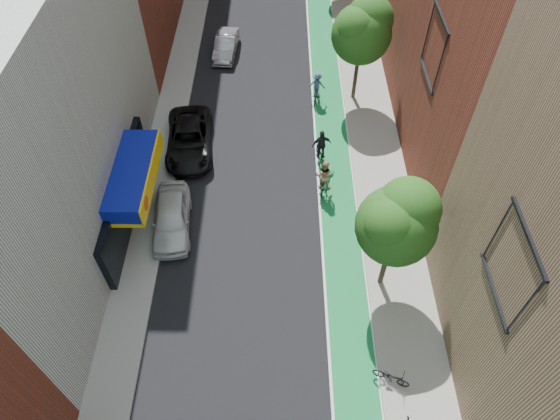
{
  "coord_description": "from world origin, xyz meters",
  "views": [
    {
      "loc": [
        0.92,
        -2.47,
        20.32
      ],
      "look_at": [
        0.88,
        13.23,
        1.5
      ],
      "focal_mm": 32.0,
      "sensor_mm": 36.0,
      "label": 1
    }
  ],
  "objects_px": {
    "parked_car_silver": "(226,45)",
    "cyclist_lane_near": "(324,180)",
    "cyclist_lane_mid": "(321,151)",
    "parked_car_black": "(189,139)",
    "cyclist_lane_far": "(317,89)",
    "parked_car_white": "(171,217)"
  },
  "relations": [
    {
      "from": "parked_car_silver",
      "to": "cyclist_lane_near",
      "type": "xyz_separation_m",
      "value": [
        6.2,
        -13.37,
        0.3
      ]
    },
    {
      "from": "cyclist_lane_near",
      "to": "cyclist_lane_mid",
      "type": "height_order",
      "value": "cyclist_lane_mid"
    },
    {
      "from": "parked_car_black",
      "to": "cyclist_lane_near",
      "type": "xyz_separation_m",
      "value": [
        7.6,
        -3.41,
        0.19
      ]
    },
    {
      "from": "cyclist_lane_mid",
      "to": "cyclist_lane_far",
      "type": "height_order",
      "value": "cyclist_lane_mid"
    },
    {
      "from": "parked_car_black",
      "to": "parked_car_silver",
      "type": "distance_m",
      "value": 10.06
    },
    {
      "from": "parked_car_black",
      "to": "cyclist_lane_near",
      "type": "bearing_deg",
      "value": -29.19
    },
    {
      "from": "parked_car_white",
      "to": "cyclist_lane_mid",
      "type": "xyz_separation_m",
      "value": [
        7.8,
        4.79,
        0.07
      ]
    },
    {
      "from": "parked_car_black",
      "to": "cyclist_lane_near",
      "type": "height_order",
      "value": "cyclist_lane_near"
    },
    {
      "from": "parked_car_black",
      "to": "parked_car_silver",
      "type": "relative_size",
      "value": 1.37
    },
    {
      "from": "parked_car_silver",
      "to": "parked_car_black",
      "type": "bearing_deg",
      "value": -93.69
    },
    {
      "from": "parked_car_black",
      "to": "cyclist_lane_far",
      "type": "height_order",
      "value": "cyclist_lane_far"
    },
    {
      "from": "parked_car_silver",
      "to": "cyclist_lane_mid",
      "type": "height_order",
      "value": "cyclist_lane_mid"
    },
    {
      "from": "cyclist_lane_near",
      "to": "cyclist_lane_mid",
      "type": "distance_m",
      "value": 2.33
    },
    {
      "from": "parked_car_black",
      "to": "parked_car_white",
      "type": "bearing_deg",
      "value": -96.98
    },
    {
      "from": "cyclist_lane_mid",
      "to": "cyclist_lane_near",
      "type": "bearing_deg",
      "value": 77.26
    },
    {
      "from": "parked_car_black",
      "to": "parked_car_silver",
      "type": "bearing_deg",
      "value": 76.94
    },
    {
      "from": "parked_car_white",
      "to": "cyclist_lane_near",
      "type": "height_order",
      "value": "cyclist_lane_near"
    },
    {
      "from": "cyclist_lane_far",
      "to": "cyclist_lane_near",
      "type": "bearing_deg",
      "value": 101.76
    },
    {
      "from": "parked_car_white",
      "to": "cyclist_lane_near",
      "type": "bearing_deg",
      "value": 12.18
    },
    {
      "from": "parked_car_silver",
      "to": "parked_car_white",
      "type": "bearing_deg",
      "value": -91.45
    },
    {
      "from": "parked_car_white",
      "to": "cyclist_lane_near",
      "type": "xyz_separation_m",
      "value": [
        7.8,
        2.46,
        0.18
      ]
    },
    {
      "from": "parked_car_white",
      "to": "parked_car_black",
      "type": "distance_m",
      "value": 5.87
    }
  ]
}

